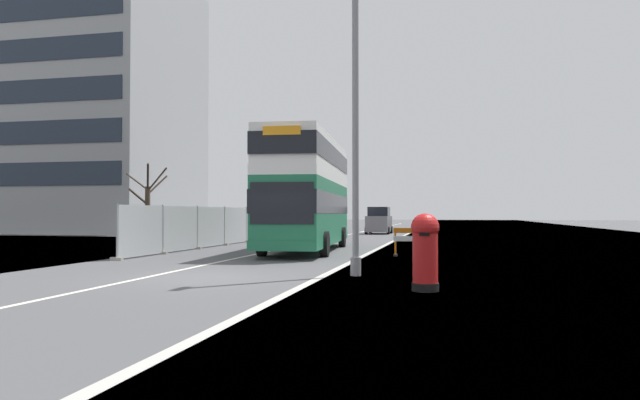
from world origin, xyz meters
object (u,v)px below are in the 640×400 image
double_decker_bus (308,192)px  car_receding_mid (379,221)px  red_pillar_postbox (425,248)px  roadworks_barrier (412,239)px  car_oncoming_near (314,224)px  lamppost_foreground (355,113)px

double_decker_bus → car_receding_mid: bearing=88.5°
red_pillar_postbox → roadworks_barrier: 10.31m
red_pillar_postbox → car_oncoming_near: size_ratio=0.39×
car_oncoming_near → car_receding_mid: car_receding_mid is taller
roadworks_barrier → car_receding_mid: car_receding_mid is taller
double_decker_bus → car_receding_mid: size_ratio=2.94×
double_decker_bus → lamppost_foreground: lamppost_foreground is taller
double_decker_bus → red_pillar_postbox: size_ratio=6.91×
double_decker_bus → lamppost_foreground: size_ratio=1.25×
roadworks_barrier → red_pillar_postbox: bearing=-85.0°
red_pillar_postbox → car_oncoming_near: bearing=108.0°
double_decker_bus → car_oncoming_near: bearing=101.9°
roadworks_barrier → car_oncoming_near: (-7.84, 16.69, 0.25)m
red_pillar_postbox → roadworks_barrier: bearing=95.0°
double_decker_bus → car_receding_mid: 22.65m
red_pillar_postbox → car_oncoming_near: (-8.75, 26.96, 0.00)m
car_receding_mid → double_decker_bus: bearing=-91.5°
lamppost_foreground → red_pillar_postbox: bearing=-54.6°
roadworks_barrier → lamppost_foreground: bearing=-98.1°
roadworks_barrier → car_oncoming_near: size_ratio=0.34×
car_receding_mid → roadworks_barrier: bearing=-80.3°
car_receding_mid → red_pillar_postbox: bearing=-81.7°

